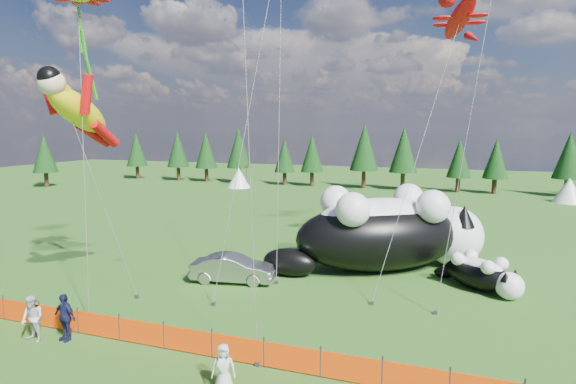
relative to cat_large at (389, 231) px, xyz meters
name	(u,v)px	position (x,y,z in m)	size (l,w,h in m)	color
ground	(225,320)	(-5.81, -9.52, -2.29)	(160.00, 160.00, 0.00)	#183B0A
safety_fence	(188,340)	(-5.81, -12.52, -1.79)	(22.06, 0.06, 1.10)	#262626
tree_line	(375,159)	(-5.81, 35.48, 1.71)	(90.00, 4.00, 8.00)	black
festival_tents	(462,186)	(5.19, 30.48, -0.89)	(50.00, 3.20, 2.80)	white
cat_large	(389,231)	(0.00, 0.00, 0.00)	(12.09, 9.12, 4.82)	black
cat_small	(481,273)	(4.85, -1.99, -1.43)	(4.20, 3.71, 1.80)	black
car	(233,268)	(-7.64, -4.95, -1.56)	(1.55, 4.44, 1.46)	#A7A6AB
spectator_b	(32,319)	(-11.94, -13.61, -1.38)	(0.89, 0.52, 1.82)	beige
spectator_c	(65,317)	(-10.86, -13.12, -1.36)	(1.09, 0.56, 1.86)	#141838
spectator_e	(223,368)	(-3.48, -14.24, -1.52)	(0.75, 0.49, 1.54)	beige
superhero_kite	(78,111)	(-13.68, -8.78, 6.69)	(5.07, 5.00, 11.20)	#D8C80B
gecko_kite	(460,18)	(3.32, 3.65, 12.35)	(5.94, 13.00, 17.61)	red
flower_kite	(78,1)	(-13.79, -8.24, 11.76)	(4.16, 4.84, 14.62)	red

